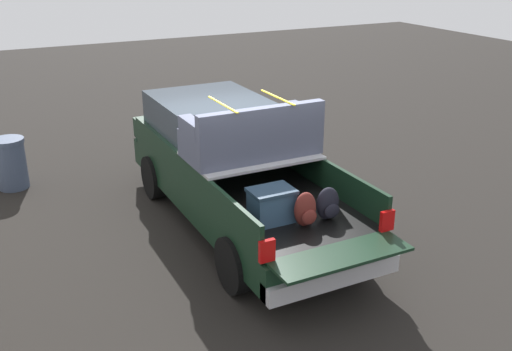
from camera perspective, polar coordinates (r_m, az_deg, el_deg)
The scene contains 3 objects.
ground_plane at distance 9.78m, azimuth -1.59°, elevation -4.82°, with size 40.00×40.00×0.00m, color black.
pickup_truck at distance 9.70m, azimuth -2.60°, elevation 1.19°, with size 6.05×2.06×2.23m.
trash_can at distance 11.99m, azimuth -22.79°, elevation 1.11°, with size 0.60×0.60×0.98m.
Camera 1 is at (-7.92, 3.71, 4.38)m, focal length 41.02 mm.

